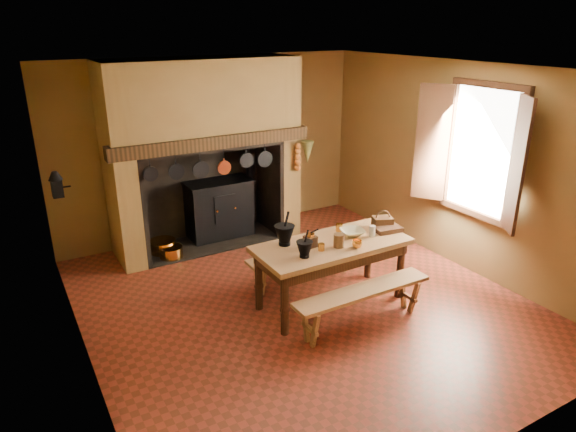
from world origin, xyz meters
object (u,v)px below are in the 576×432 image
at_px(work_table, 332,252).
at_px(wicker_basket, 383,222).
at_px(iron_range, 220,208).
at_px(coffee_grinder, 310,240).
at_px(bench_front, 363,299).
at_px(mixing_bowl, 352,232).

distance_m(work_table, wicker_basket, 0.86).
xyz_separation_m(iron_range, work_table, (0.35, -2.62, 0.20)).
bearing_deg(coffee_grinder, bench_front, -71.84).
height_order(work_table, bench_front, work_table).
distance_m(iron_range, coffee_grinder, 2.61).
height_order(work_table, coffee_grinder, coffee_grinder).
height_order(bench_front, wicker_basket, wicker_basket).
xyz_separation_m(mixing_bowl, wicker_basket, (0.49, 0.01, 0.04)).
height_order(work_table, mixing_bowl, mixing_bowl).
relative_size(work_table, wicker_basket, 6.47).
distance_m(iron_range, bench_front, 3.26).
distance_m(iron_range, wicker_basket, 2.83).
bearing_deg(iron_range, mixing_bowl, -74.82).
distance_m(iron_range, mixing_bowl, 2.67).
xyz_separation_m(bench_front, wicker_basket, (0.83, 0.71, 0.52)).
distance_m(bench_front, coffee_grinder, 0.89).
height_order(iron_range, mixing_bowl, iron_range).
bearing_deg(iron_range, work_table, -82.49).
bearing_deg(mixing_bowl, iron_range, 105.18).
bearing_deg(wicker_basket, mixing_bowl, -157.93).
bearing_deg(work_table, coffee_grinder, 172.27).
relative_size(coffee_grinder, mixing_bowl, 0.69).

